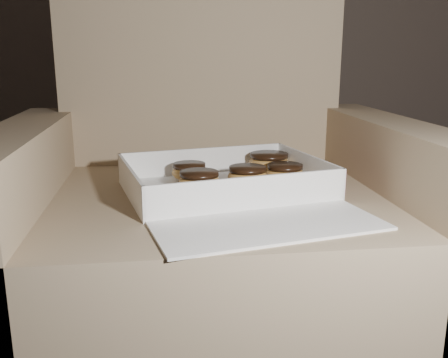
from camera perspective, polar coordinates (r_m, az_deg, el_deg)
armchair at (r=1.16m, az=-1.27°, el=-6.56°), size 0.91×0.77×0.95m
bakery_box at (r=1.02m, az=0.97°, el=-1.33°), size 0.48×0.54×0.07m
donut_a at (r=1.07m, az=2.71°, el=0.38°), size 0.09×0.09×0.04m
donut_b at (r=1.12m, az=-3.97°, el=0.90°), size 0.08×0.08×0.04m
donut_c at (r=1.10m, az=6.97°, el=0.70°), size 0.08×0.08×0.04m
donut_d at (r=1.02m, az=-2.83°, el=-0.21°), size 0.09×0.09×0.04m
donut_e at (r=1.19m, az=5.17°, el=1.90°), size 0.10×0.10×0.05m
crumb_a at (r=0.95m, az=-2.98°, el=-2.72°), size 0.01×0.01×0.00m
crumb_b at (r=0.92m, az=-8.91°, el=-3.40°), size 0.01×0.01×0.00m
crumb_c at (r=0.99m, az=-5.42°, el=-1.99°), size 0.01×0.01×0.00m
crumb_d at (r=0.92m, az=-5.89°, el=-3.33°), size 0.01×0.01×0.00m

